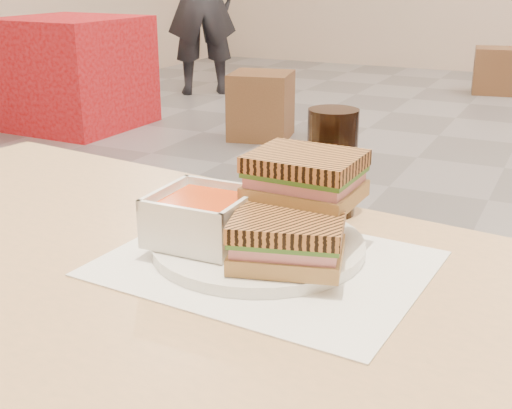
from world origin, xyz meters
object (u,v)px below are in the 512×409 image
at_px(cola_glass, 332,162).
at_px(bg_table_0, 74,73).
at_px(bg_chair_0l, 106,78).
at_px(main_table, 133,355).
at_px(bg_chair_0r, 261,105).
at_px(soup_bowl, 203,219).
at_px(plate, 259,245).
at_px(panini_lower, 288,239).
at_px(bg_chair_2l, 495,71).

relative_size(cola_glass, bg_table_0, 0.17).
height_order(bg_table_0, bg_chair_0l, bg_table_0).
bearing_deg(cola_glass, main_table, -116.50).
relative_size(bg_chair_0l, bg_chair_0r, 0.98).
height_order(soup_bowl, bg_chair_0r, soup_bowl).
relative_size(bg_table_0, bg_chair_0l, 1.94).
height_order(main_table, plate, plate).
bearing_deg(soup_bowl, bg_chair_0r, 114.58).
height_order(soup_bowl, panini_lower, soup_bowl).
distance_m(bg_chair_0r, bg_chair_2l, 2.70).
bearing_deg(bg_chair_0r, main_table, -66.73).
relative_size(main_table, soup_bowl, 10.93).
bearing_deg(bg_table_0, soup_bowl, -46.78).
relative_size(main_table, cola_glass, 8.36).
distance_m(soup_bowl, cola_glass, 0.23).
height_order(main_table, soup_bowl, soup_bowl).
bearing_deg(main_table, soup_bowl, 59.25).
distance_m(main_table, soup_bowl, 0.19).
distance_m(main_table, plate, 0.21).
bearing_deg(bg_chair_0l, main_table, -51.14).
height_order(soup_bowl, bg_chair_2l, soup_bowl).
distance_m(plate, cola_glass, 0.19).
relative_size(cola_glass, bg_chair_0r, 0.33).
height_order(cola_glass, bg_chair_0l, cola_glass).
relative_size(soup_bowl, panini_lower, 0.79).
bearing_deg(plate, soup_bowl, -153.48).
relative_size(bg_table_0, bg_chair_0r, 1.90).
xyz_separation_m(bg_chair_0r, bg_chair_2l, (1.16, 2.44, -0.01)).
distance_m(soup_bowl, bg_chair_0r, 3.68).
bearing_deg(soup_bowl, bg_chair_2l, 93.46).
bearing_deg(bg_table_0, panini_lower, -45.73).
bearing_deg(cola_glass, panini_lower, -82.75).
distance_m(main_table, bg_chair_0l, 4.91).
bearing_deg(bg_chair_2l, plate, -85.91).
xyz_separation_m(soup_bowl, bg_chair_2l, (-0.35, 5.74, -0.59)).
distance_m(main_table, panini_lower, 0.25).
height_order(cola_glass, bg_chair_2l, cola_glass).
bearing_deg(panini_lower, main_table, -156.95).
xyz_separation_m(panini_lower, bg_chair_0l, (-3.24, 3.74, -0.57)).
xyz_separation_m(soup_bowl, cola_glass, (0.09, 0.20, 0.03)).
bearing_deg(panini_lower, soup_bowl, 173.05).
relative_size(main_table, bg_chair_0l, 2.80).
bearing_deg(soup_bowl, panini_lower, -6.95).
height_order(cola_glass, bg_table_0, cola_glass).
bearing_deg(soup_bowl, plate, 26.52).
bearing_deg(bg_chair_2l, bg_chair_0l, -143.93).
bearing_deg(plate, bg_chair_2l, 94.09).
height_order(bg_chair_0l, bg_chair_0r, bg_chair_0l).
height_order(main_table, bg_chair_2l, main_table).
bearing_deg(bg_table_0, bg_chair_0r, 10.75).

